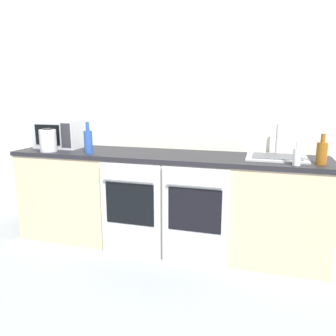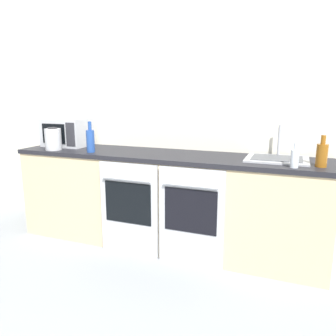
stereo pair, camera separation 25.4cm
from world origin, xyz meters
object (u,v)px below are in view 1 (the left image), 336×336
Objects in this scene: oven_left at (131,210)px; microwave at (61,133)px; bottle_clear at (297,156)px; sink at (277,157)px; bottle_blue at (88,141)px; bottle_amber at (322,152)px; kettle at (48,140)px; oven_right at (195,217)px.

oven_left is 1.83× the size of microwave.
sink reaches higher than bottle_clear.
bottle_clear is 0.63× the size of bottle_blue.
bottle_clear is 1.81m from bottle_blue.
bottle_amber is at bearing 7.21° from oven_left.
oven_left is 3.82× the size of kettle.
microwave is at bearing 172.40° from bottle_clear.
oven_left is at bearing -163.28° from sink.
microwave is 0.54m from bottle_blue.
oven_right is 1.58m from kettle.
oven_left and oven_right have the same top height.
bottle_blue reaches higher than oven_left.
bottle_clear is at bearing -1.49° from bottle_blue.
microwave is 0.93× the size of sink.
bottle_amber is (0.95, 0.19, 0.56)m from oven_right.
kettle is at bearing -178.32° from bottle_amber.
sink is (-0.32, 0.17, -0.08)m from bottle_amber.
microwave reaches higher than bottle_amber.
sink is (2.10, 0.24, -0.09)m from kettle.
bottle_clear is 0.77× the size of bottle_amber.
bottle_blue is (-2.00, -0.06, 0.02)m from bottle_amber.
bottle_clear is (1.35, 0.09, 0.54)m from oven_left.
bottle_clear reaches higher than oven_right.
sink is (1.21, 0.36, 0.48)m from oven_left.
bottle_blue is (-1.05, 0.14, 0.58)m from oven_right.
oven_left is 1.35m from sink.
bottle_blue is at bearing -178.38° from bottle_amber.
bottle_amber is at bearing 28.96° from bottle_clear.
bottle_amber is at bearing 1.62° from bottle_blue.
bottle_clear is 0.37× the size of sink.
bottle_amber is 0.48× the size of sink.
oven_left is 1.64m from bottle_amber.
oven_right is 3.56× the size of bottle_amber.
bottle_blue is at bearing 172.49° from oven_right.
bottle_amber is 2.42m from kettle.
sink reaches higher than kettle.
bottle_amber is at bearing 11.51° from oven_right.
sink is (-0.14, 0.27, -0.06)m from bottle_clear.
kettle is at bearing 172.12° from oven_left.
bottle_amber reaches higher than oven_left.
bottle_amber reaches higher than bottle_clear.
oven_left is 4.61× the size of bottle_clear.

